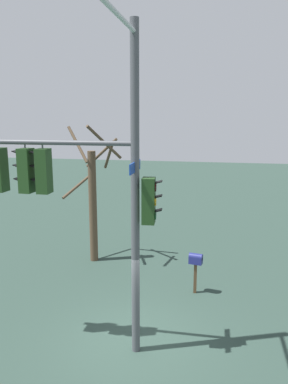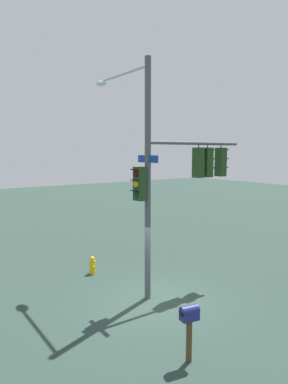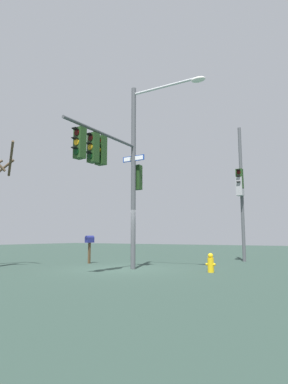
% 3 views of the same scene
% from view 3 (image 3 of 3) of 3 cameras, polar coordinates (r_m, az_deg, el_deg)
% --- Properties ---
extents(ground_plane, '(80.00, 80.00, 0.00)m').
position_cam_3_polar(ground_plane, '(14.37, -3.64, -13.12)').
color(ground_plane, '#293C34').
extents(main_signal_pole_assembly, '(3.95, 4.98, 8.03)m').
position_cam_3_polar(main_signal_pole_assembly, '(13.51, -3.90, 6.18)').
color(main_signal_pole_assembly, '#4C4F54').
rests_on(main_signal_pole_assembly, ground).
extents(secondary_pole_assembly, '(0.36, 0.72, 7.60)m').
position_cam_3_polar(secondary_pole_assembly, '(19.27, 16.36, 0.72)').
color(secondary_pole_assembly, '#4C4F54').
rests_on(secondary_pole_assembly, ground).
extents(fire_hydrant, '(0.38, 0.24, 0.73)m').
position_cam_3_polar(fire_hydrant, '(13.21, 11.44, -11.97)').
color(fire_hydrant, yellow).
rests_on(fire_hydrant, ground).
extents(mailbox, '(0.32, 0.48, 1.41)m').
position_cam_3_polar(mailbox, '(17.36, -9.39, -8.43)').
color(mailbox, '#4C3823').
rests_on(mailbox, ground).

